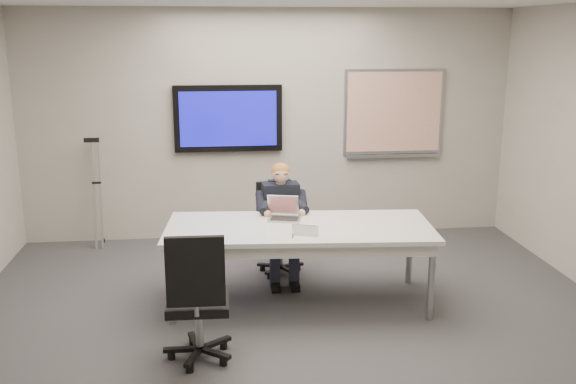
{
  "coord_description": "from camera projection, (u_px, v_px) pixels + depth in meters",
  "views": [
    {
      "loc": [
        -0.65,
        -4.79,
        2.52
      ],
      "look_at": [
        -0.0,
        0.94,
        1.07
      ],
      "focal_mm": 40.0,
      "sensor_mm": 36.0,
      "label": 1
    }
  ],
  "objects": [
    {
      "name": "floor",
      "position": [
        301.0,
        345.0,
        5.3
      ],
      "size": [
        6.0,
        6.0,
        0.02
      ],
      "primitive_type": "cube",
      "color": "#363638",
      "rests_on": "ground"
    },
    {
      "name": "wall_back",
      "position": [
        269.0,
        125.0,
        7.85
      ],
      "size": [
        6.0,
        0.02,
        2.8
      ],
      "primitive_type": "cube",
      "color": "#A59F95",
      "rests_on": "ground"
    },
    {
      "name": "conference_table",
      "position": [
        299.0,
        235.0,
        5.99
      ],
      "size": [
        2.54,
        1.21,
        0.76
      ],
      "rotation": [
        0.0,
        0.0,
        -0.07
      ],
      "color": "white",
      "rests_on": "ground"
    },
    {
      "name": "tv_display",
      "position": [
        228.0,
        118.0,
        7.72
      ],
      "size": [
        1.3,
        0.09,
        0.8
      ],
      "color": "black",
      "rests_on": "wall_back"
    },
    {
      "name": "whiteboard",
      "position": [
        394.0,
        113.0,
        7.96
      ],
      "size": [
        1.25,
        0.08,
        1.1
      ],
      "color": "#97999F",
      "rests_on": "wall_back"
    },
    {
      "name": "office_chair_far",
      "position": [
        279.0,
        245.0,
        6.86
      ],
      "size": [
        0.56,
        0.56,
        0.97
      ],
      "rotation": [
        0.0,
        0.0,
        0.24
      ],
      "color": "black",
      "rests_on": "ground"
    },
    {
      "name": "office_chair_near",
      "position": [
        199.0,
        321.0,
        4.97
      ],
      "size": [
        0.53,
        0.53,
        1.08
      ],
      "rotation": [
        0.0,
        0.0,
        3.12
      ],
      "color": "black",
      "rests_on": "ground"
    },
    {
      "name": "seated_person",
      "position": [
        282.0,
        235.0,
        6.59
      ],
      "size": [
        0.39,
        0.66,
        1.21
      ],
      "rotation": [
        0.0,
        0.0,
        0.07
      ],
      "color": "#212437",
      "rests_on": "office_chair_far"
    },
    {
      "name": "crutch",
      "position": [
        97.0,
        190.0,
        7.6
      ],
      "size": [
        0.21,
        0.6,
        1.41
      ],
      "primitive_type": null,
      "rotation": [
        -0.19,
        0.0,
        0.05
      ],
      "color": "#ACAEB4",
      "rests_on": "ground"
    },
    {
      "name": "laptop",
      "position": [
        284.0,
        213.0,
        6.19
      ],
      "size": [
        0.35,
        0.35,
        0.22
      ],
      "rotation": [
        0.0,
        0.0,
        -0.25
      ],
      "color": "#B2B2B4",
      "rests_on": "conference_table"
    },
    {
      "name": "name_tent",
      "position": [
        305.0,
        230.0,
        5.69
      ],
      "size": [
        0.24,
        0.14,
        0.09
      ],
      "primitive_type": null,
      "rotation": [
        0.0,
        0.0,
        -0.36
      ],
      "color": "silver",
      "rests_on": "conference_table"
    },
    {
      "name": "pen",
      "position": [
        293.0,
        235.0,
        5.66
      ],
      "size": [
        0.03,
        0.13,
        0.01
      ],
      "primitive_type": "cylinder",
      "rotation": [
        0.0,
        1.57,
        1.43
      ],
      "color": "black",
      "rests_on": "conference_table"
    }
  ]
}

